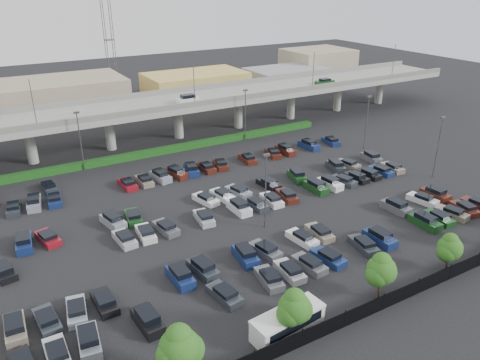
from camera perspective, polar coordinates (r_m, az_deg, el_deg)
The scene contains 10 objects.
ground at distance 68.44m, azimuth -0.62°, elevation -2.87°, with size 280.00×280.00×0.00m, color black.
overpass at distance 93.41m, azimuth -10.60°, elevation 8.65°, with size 150.00×13.00×15.80m.
hedge at distance 89.11m, azimuth -8.60°, elevation 3.72°, with size 66.00×1.60×1.10m, color #123E12.
fence at distance 49.25m, azimuth 16.17°, elevation -14.53°, with size 70.00×0.10×2.00m.
tree_row at distance 48.99m, azimuth 15.92°, elevation -10.93°, with size 65.07×3.66×5.94m.
shuttle_bus at distance 45.30m, azimuth 5.84°, elevation -16.82°, with size 7.51×3.20×2.35m.
parked_cars at distance 65.55m, azimuth 0.63°, elevation -3.53°, with size 63.03×41.65×1.67m.
light_poles at distance 65.78m, azimuth -4.63°, elevation 1.87°, with size 66.90×48.38×10.30m.
distant_buildings at distance 125.60m, azimuth -9.84°, elevation 11.02°, with size 138.00×24.00×9.00m.
comm_tower at distance 132.63m, azimuth -15.70°, elevation 16.39°, with size 2.40×2.40×30.00m.
Camera 1 is at (-30.09, -53.29, 30.64)m, focal length 35.00 mm.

